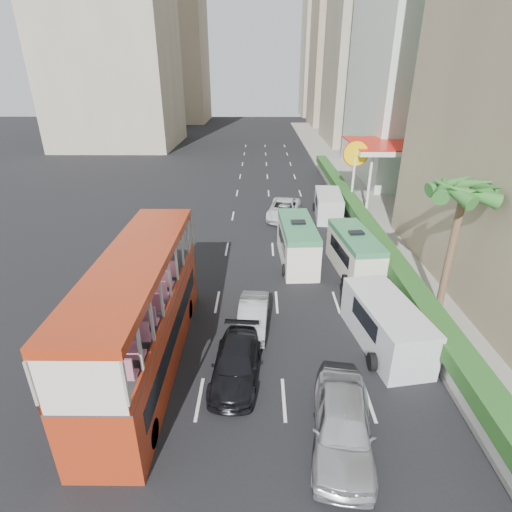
{
  "coord_description": "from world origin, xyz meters",
  "views": [
    {
      "loc": [
        -1.36,
        -13.39,
        11.29
      ],
      "look_at": [
        -1.5,
        4.0,
        3.2
      ],
      "focal_mm": 28.0,
      "sensor_mm": 36.0,
      "label": 1
    }
  ],
  "objects_px": {
    "double_decker_bus": "(142,313)",
    "car_silver_lane_a": "(253,327)",
    "palm_tree": "(451,253)",
    "minibus_near": "(297,243)",
    "minibus_far": "(354,253)",
    "car_silver_lane_b": "(341,443)",
    "van_asset": "(284,217)",
    "panel_van_near": "(386,325)",
    "panel_van_far": "(328,205)",
    "car_black": "(236,376)",
    "shell_station": "(383,173)"
  },
  "relations": [
    {
      "from": "car_silver_lane_a",
      "to": "minibus_near",
      "type": "bearing_deg",
      "value": 73.39
    },
    {
      "from": "minibus_far",
      "to": "panel_van_far",
      "type": "relative_size",
      "value": 1.11
    },
    {
      "from": "car_silver_lane_a",
      "to": "van_asset",
      "type": "relative_size",
      "value": 0.73
    },
    {
      "from": "double_decker_bus",
      "to": "car_silver_lane_a",
      "type": "height_order",
      "value": "double_decker_bus"
    },
    {
      "from": "panel_van_far",
      "to": "palm_tree",
      "type": "bearing_deg",
      "value": -73.01
    },
    {
      "from": "panel_van_near",
      "to": "minibus_far",
      "type": "bearing_deg",
      "value": 79.08
    },
    {
      "from": "double_decker_bus",
      "to": "car_silver_lane_a",
      "type": "bearing_deg",
      "value": 31.99
    },
    {
      "from": "palm_tree",
      "to": "shell_station",
      "type": "bearing_deg",
      "value": 83.4
    },
    {
      "from": "car_black",
      "to": "shell_station",
      "type": "distance_m",
      "value": 26.85
    },
    {
      "from": "car_silver_lane_b",
      "to": "minibus_near",
      "type": "xyz_separation_m",
      "value": [
        -0.31,
        14.0,
        1.32
      ]
    },
    {
      "from": "car_silver_lane_a",
      "to": "minibus_far",
      "type": "xyz_separation_m",
      "value": [
        6.06,
        5.97,
        1.25
      ]
    },
    {
      "from": "car_black",
      "to": "panel_van_far",
      "type": "height_order",
      "value": "panel_van_far"
    },
    {
      "from": "palm_tree",
      "to": "car_silver_lane_b",
      "type": "bearing_deg",
      "value": -128.94
    },
    {
      "from": "double_decker_bus",
      "to": "car_silver_lane_a",
      "type": "xyz_separation_m",
      "value": [
        4.36,
        2.73,
        -2.53
      ]
    },
    {
      "from": "minibus_near",
      "to": "panel_van_far",
      "type": "bearing_deg",
      "value": 66.18
    },
    {
      "from": "car_silver_lane_a",
      "to": "car_black",
      "type": "relative_size",
      "value": 0.87
    },
    {
      "from": "car_silver_lane_a",
      "to": "palm_tree",
      "type": "bearing_deg",
      "value": 11.41
    },
    {
      "from": "car_silver_lane_a",
      "to": "car_silver_lane_b",
      "type": "xyz_separation_m",
      "value": [
        3.03,
        -6.65,
        0.0
      ]
    },
    {
      "from": "palm_tree",
      "to": "car_black",
      "type": "bearing_deg",
      "value": -154.85
    },
    {
      "from": "minibus_far",
      "to": "shell_station",
      "type": "height_order",
      "value": "shell_station"
    },
    {
      "from": "double_decker_bus",
      "to": "van_asset",
      "type": "distance_m",
      "value": 19.97
    },
    {
      "from": "panel_van_far",
      "to": "van_asset",
      "type": "bearing_deg",
      "value": -171.56
    },
    {
      "from": "car_silver_lane_a",
      "to": "minibus_near",
      "type": "relative_size",
      "value": 0.65
    },
    {
      "from": "car_silver_lane_b",
      "to": "panel_van_near",
      "type": "relative_size",
      "value": 0.91
    },
    {
      "from": "car_silver_lane_a",
      "to": "minibus_far",
      "type": "distance_m",
      "value": 8.6
    },
    {
      "from": "car_black",
      "to": "palm_tree",
      "type": "height_order",
      "value": "palm_tree"
    },
    {
      "from": "car_black",
      "to": "shell_station",
      "type": "height_order",
      "value": "shell_station"
    },
    {
      "from": "van_asset",
      "to": "car_black",
      "type": "bearing_deg",
      "value": -88.36
    },
    {
      "from": "car_silver_lane_a",
      "to": "palm_tree",
      "type": "distance_m",
      "value": 10.1
    },
    {
      "from": "shell_station",
      "to": "panel_van_far",
      "type": "bearing_deg",
      "value": -143.45
    },
    {
      "from": "minibus_near",
      "to": "double_decker_bus",
      "type": "bearing_deg",
      "value": -127.98
    },
    {
      "from": "car_silver_lane_a",
      "to": "palm_tree",
      "type": "relative_size",
      "value": 0.61
    },
    {
      "from": "double_decker_bus",
      "to": "minibus_near",
      "type": "distance_m",
      "value": 12.37
    },
    {
      "from": "panel_van_near",
      "to": "minibus_near",
      "type": "bearing_deg",
      "value": 100.49
    },
    {
      "from": "car_silver_lane_a",
      "to": "car_silver_lane_b",
      "type": "height_order",
      "value": "car_silver_lane_b"
    },
    {
      "from": "panel_van_far",
      "to": "car_silver_lane_b",
      "type": "bearing_deg",
      "value": -93.29
    },
    {
      "from": "van_asset",
      "to": "minibus_near",
      "type": "height_order",
      "value": "minibus_near"
    },
    {
      "from": "panel_van_near",
      "to": "palm_tree",
      "type": "height_order",
      "value": "palm_tree"
    },
    {
      "from": "car_silver_lane_b",
      "to": "van_asset",
      "type": "height_order",
      "value": "car_silver_lane_b"
    },
    {
      "from": "car_silver_lane_b",
      "to": "palm_tree",
      "type": "height_order",
      "value": "palm_tree"
    },
    {
      "from": "car_black",
      "to": "panel_van_near",
      "type": "distance_m",
      "value": 6.97
    },
    {
      "from": "car_black",
      "to": "panel_van_near",
      "type": "xyz_separation_m",
      "value": [
        6.55,
        2.15,
        1.06
      ]
    },
    {
      "from": "car_silver_lane_a",
      "to": "minibus_near",
      "type": "height_order",
      "value": "minibus_near"
    },
    {
      "from": "minibus_far",
      "to": "palm_tree",
      "type": "relative_size",
      "value": 0.88
    },
    {
      "from": "panel_van_near",
      "to": "palm_tree",
      "type": "xyz_separation_m",
      "value": [
        3.51,
        2.58,
        2.32
      ]
    },
    {
      "from": "car_silver_lane_b",
      "to": "minibus_far",
      "type": "height_order",
      "value": "minibus_far"
    },
    {
      "from": "car_silver_lane_a",
      "to": "palm_tree",
      "type": "height_order",
      "value": "palm_tree"
    },
    {
      "from": "double_decker_bus",
      "to": "palm_tree",
      "type": "xyz_separation_m",
      "value": [
        13.8,
        4.0,
        0.85
      ]
    },
    {
      "from": "car_silver_lane_b",
      "to": "van_asset",
      "type": "relative_size",
      "value": 0.91
    },
    {
      "from": "double_decker_bus",
      "to": "panel_van_near",
      "type": "xyz_separation_m",
      "value": [
        10.29,
        1.42,
        -1.47
      ]
    }
  ]
}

